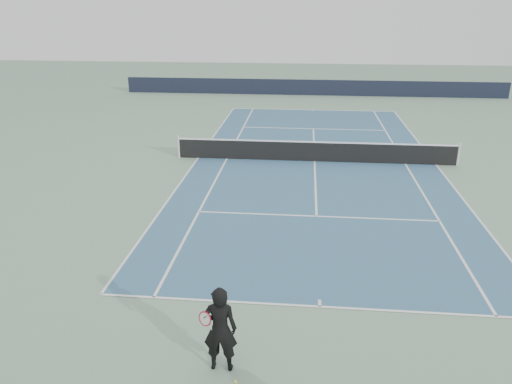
{
  "coord_description": "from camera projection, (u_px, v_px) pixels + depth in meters",
  "views": [
    {
      "loc": [
        -0.52,
        -22.26,
        6.89
      ],
      "look_at": [
        -2.02,
        -7.11,
        1.1
      ],
      "focal_mm": 35.0,
      "sensor_mm": 36.0,
      "label": 1
    }
  ],
  "objects": [
    {
      "name": "ground",
      "position": [
        315.0,
        161.0,
        23.1
      ],
      "size": [
        80.0,
        80.0,
        0.0
      ],
      "primitive_type": "plane",
      "color": "gray"
    },
    {
      "name": "court_surface",
      "position": [
        315.0,
        161.0,
        23.1
      ],
      "size": [
        10.97,
        23.77,
        0.01
      ],
      "primitive_type": "cube",
      "color": "#366080",
      "rests_on": "ground"
    },
    {
      "name": "tennis_net",
      "position": [
        315.0,
        151.0,
        22.92
      ],
      "size": [
        12.9,
        0.1,
        1.07
      ],
      "color": "silver",
      "rests_on": "ground"
    },
    {
      "name": "windscreen_far",
      "position": [
        312.0,
        87.0,
        39.53
      ],
      "size": [
        30.0,
        0.25,
        1.2
      ],
      "primitive_type": "cube",
      "color": "black",
      "rests_on": "ground"
    },
    {
      "name": "tennis_player",
      "position": [
        220.0,
        329.0,
        9.73
      ],
      "size": [
        0.81,
        0.52,
        1.85
      ],
      "color": "black",
      "rests_on": "ground"
    },
    {
      "name": "tennis_ball",
      "position": [
        236.0,
        382.0,
        9.64
      ],
      "size": [
        0.06,
        0.06,
        0.06
      ],
      "primitive_type": "sphere",
      "color": "#CFEA2F",
      "rests_on": "ground"
    }
  ]
}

